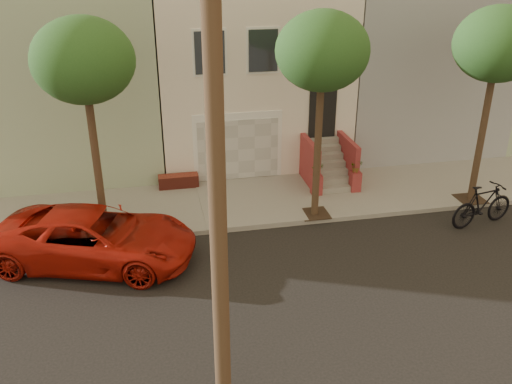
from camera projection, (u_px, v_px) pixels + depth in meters
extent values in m
plane|color=black|center=(321.00, 291.00, 14.11)|extent=(90.00, 90.00, 0.00)
cube|color=gray|center=(274.00, 199.00, 18.83)|extent=(40.00, 3.70, 0.15)
cube|color=beige|center=(242.00, 60.00, 22.53)|extent=(7.00, 8.00, 7.00)
cube|color=#9AAF8D|center=(69.00, 67.00, 21.29)|extent=(6.50, 8.00, 7.00)
cube|color=gray|center=(397.00, 53.00, 23.76)|extent=(6.50, 8.00, 7.00)
cube|color=white|center=(238.00, 146.00, 19.77)|extent=(3.20, 0.12, 2.50)
cube|color=beige|center=(238.00, 149.00, 19.76)|extent=(2.90, 0.06, 2.20)
cube|color=gray|center=(248.00, 199.00, 18.63)|extent=(3.20, 3.70, 0.02)
cube|color=maroon|center=(178.00, 181.00, 19.52)|extent=(1.40, 0.45, 0.44)
cube|color=black|center=(323.00, 111.00, 19.81)|extent=(1.00, 0.06, 2.00)
cube|color=#3F4751|center=(210.00, 53.00, 18.16)|extent=(1.00, 0.06, 1.40)
cube|color=white|center=(210.00, 53.00, 18.17)|extent=(1.15, 0.05, 1.55)
cube|color=#3F4751|center=(263.00, 51.00, 18.48)|extent=(1.00, 0.06, 1.40)
cube|color=white|center=(263.00, 51.00, 18.50)|extent=(1.15, 0.05, 1.55)
cube|color=#3F4751|center=(315.00, 49.00, 18.81)|extent=(1.00, 0.06, 1.40)
cube|color=white|center=(315.00, 49.00, 18.83)|extent=(1.15, 0.05, 1.55)
cube|color=gray|center=(335.00, 189.00, 19.19)|extent=(1.20, 0.28, 0.20)
cube|color=gray|center=(333.00, 181.00, 19.35)|extent=(1.20, 0.28, 0.20)
cube|color=gray|center=(331.00, 172.00, 19.52)|extent=(1.20, 0.28, 0.20)
cube|color=gray|center=(328.00, 164.00, 19.68)|extent=(1.20, 0.28, 0.20)
cube|color=gray|center=(326.00, 156.00, 19.85)|extent=(1.20, 0.28, 0.20)
cube|color=gray|center=(324.00, 148.00, 20.01)|extent=(1.20, 0.28, 0.20)
cube|color=gray|center=(322.00, 141.00, 20.17)|extent=(1.20, 0.28, 0.20)
cube|color=maroon|center=(310.00, 163.00, 19.51)|extent=(0.18, 1.96, 1.60)
cube|color=maroon|center=(347.00, 160.00, 19.77)|extent=(0.18, 1.96, 1.60)
cube|color=maroon|center=(316.00, 185.00, 18.92)|extent=(0.35, 0.35, 0.70)
imported|color=#214C1B|center=(317.00, 169.00, 18.68)|extent=(0.40, 0.35, 0.45)
cube|color=maroon|center=(355.00, 181.00, 19.17)|extent=(0.35, 0.35, 0.70)
imported|color=#214C1B|center=(356.00, 166.00, 18.93)|extent=(0.41, 0.35, 0.45)
cube|color=#2D2116|center=(106.00, 233.00, 16.51)|extent=(0.90, 0.90, 0.02)
cylinder|color=#3A271A|center=(97.00, 169.00, 15.63)|extent=(0.22, 0.22, 4.20)
ellipsoid|color=#214C1B|center=(83.00, 60.00, 14.35)|extent=(2.70, 2.57, 2.29)
cube|color=#2D2116|center=(314.00, 214.00, 17.69)|extent=(0.90, 0.90, 0.02)
cylinder|color=#3A271A|center=(317.00, 152.00, 16.81)|extent=(0.22, 0.22, 4.20)
ellipsoid|color=#214C1B|center=(323.00, 51.00, 15.53)|extent=(2.70, 2.57, 2.29)
cube|color=#2D2116|center=(470.00, 199.00, 18.69)|extent=(0.90, 0.90, 0.02)
cylinder|color=#3A271A|center=(481.00, 140.00, 17.81)|extent=(0.22, 0.22, 4.20)
ellipsoid|color=#214C1B|center=(498.00, 44.00, 16.53)|extent=(2.70, 2.57, 2.29)
cylinder|color=#463020|center=(216.00, 164.00, 8.62)|extent=(0.30, 0.30, 10.00)
imported|color=#AD180C|center=(95.00, 238.00, 15.07)|extent=(5.99, 4.07, 1.52)
imported|color=black|center=(483.00, 205.00, 17.06)|extent=(2.37, 1.08, 1.37)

